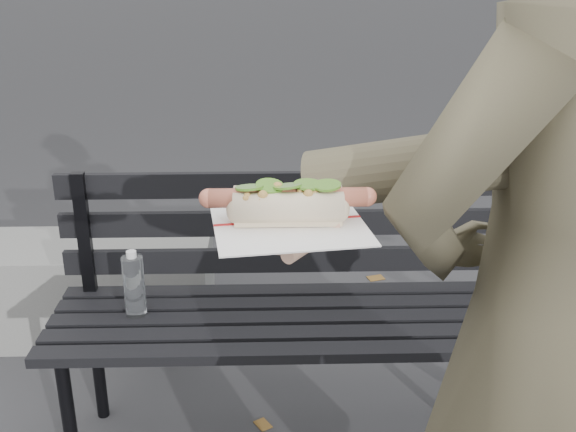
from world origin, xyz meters
The scene contains 4 objects.
park_bench centered at (-0.02, 0.99, 0.52)m, with size 1.50×0.44×0.88m.
concrete_block centered at (-0.94, 1.67, 0.20)m, with size 1.20×0.40×0.40m, color slate.
person centered at (0.36, 0.04, 0.91)m, with size 0.67×0.44×1.83m, color brown.
held_hotdog centered at (0.14, 0.00, 1.22)m, with size 0.64×0.32×0.20m.
Camera 1 is at (-0.08, -0.87, 1.50)m, focal length 42.00 mm.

